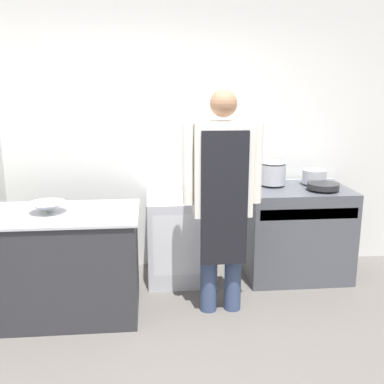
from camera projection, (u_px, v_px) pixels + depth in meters
The scene contains 9 objects.
wall_back at pixel (176, 137), 4.50m from camera, with size 8.00×0.05×2.70m.
prep_counter at pixel (62, 264), 3.67m from camera, with size 1.28×0.77×0.87m.
stove at pixel (296, 232), 4.41m from camera, with size 0.98×0.68×0.91m.
fridge_unit at pixel (181, 238), 4.36m from camera, with size 0.64×0.65×0.82m.
person_cook at pixel (222, 190), 3.57m from camera, with size 0.64×0.24×1.83m.
mixing_bowl at pixel (48, 208), 3.56m from camera, with size 0.30×0.30×0.09m.
stock_pot at pixel (273, 172), 4.37m from camera, with size 0.25×0.25×0.23m.
saute_pan at pixel (323, 186), 4.20m from camera, with size 0.30×0.30×0.05m.
sauce_pot at pixel (314, 176), 4.42m from camera, with size 0.24×0.24×0.13m.
Camera 1 is at (-0.26, -2.43, 1.87)m, focal length 42.00 mm.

